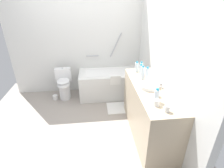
% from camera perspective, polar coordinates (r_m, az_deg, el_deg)
% --- Properties ---
extents(ground_plane, '(3.78, 3.78, 0.00)m').
position_cam_1_polar(ground_plane, '(3.41, -9.77, -12.36)').
color(ground_plane, '#9E9389').
extents(wall_back_tiled, '(3.18, 0.10, 2.54)m').
position_cam_1_polar(wall_back_tiled, '(4.13, -10.39, 14.30)').
color(wall_back_tiled, silver).
rests_on(wall_back_tiled, ground_plane).
extents(wall_right_mirror, '(0.10, 3.06, 2.54)m').
position_cam_1_polar(wall_right_mirror, '(3.02, 16.89, 9.10)').
color(wall_right_mirror, silver).
rests_on(wall_right_mirror, ground_plane).
extents(bathtub, '(1.43, 0.69, 1.41)m').
position_cam_1_polar(bathtub, '(4.08, -0.47, 0.38)').
color(bathtub, silver).
rests_on(bathtub, ground_plane).
extents(toilet, '(0.36, 0.52, 0.70)m').
position_cam_1_polar(toilet, '(4.08, -15.54, -0.03)').
color(toilet, white).
rests_on(toilet, ground_plane).
extents(vanity_counter, '(0.52, 1.56, 0.89)m').
position_cam_1_polar(vanity_counter, '(2.95, 11.94, -8.69)').
color(vanity_counter, tan).
rests_on(vanity_counter, ground_plane).
extents(sink_basin, '(0.30, 0.30, 0.06)m').
position_cam_1_polar(sink_basin, '(2.68, 12.17, -0.59)').
color(sink_basin, white).
rests_on(sink_basin, vanity_counter).
extents(sink_faucet, '(0.13, 0.15, 0.07)m').
position_cam_1_polar(sink_faucet, '(2.74, 15.65, -0.34)').
color(sink_faucet, '#BBBBC0').
rests_on(sink_faucet, vanity_counter).
extents(water_bottle_0, '(0.06, 0.06, 0.19)m').
position_cam_1_polar(water_bottle_0, '(2.32, 14.47, -3.72)').
color(water_bottle_0, silver).
rests_on(water_bottle_0, vanity_counter).
extents(water_bottle_1, '(0.06, 0.06, 0.22)m').
position_cam_1_polar(water_bottle_1, '(3.03, 9.45, 4.41)').
color(water_bottle_1, silver).
rests_on(water_bottle_1, vanity_counter).
extents(water_bottle_2, '(0.06, 0.06, 0.22)m').
position_cam_1_polar(water_bottle_2, '(3.14, 9.59, 5.21)').
color(water_bottle_2, silver).
rests_on(water_bottle_2, vanity_counter).
extents(water_bottle_3, '(0.06, 0.06, 0.24)m').
position_cam_1_polar(water_bottle_3, '(2.90, 10.09, 3.56)').
color(water_bottle_3, silver).
rests_on(water_bottle_3, vanity_counter).
extents(water_bottle_4, '(0.07, 0.07, 0.20)m').
position_cam_1_polar(water_bottle_4, '(3.20, 8.12, 5.50)').
color(water_bottle_4, silver).
rests_on(water_bottle_4, vanity_counter).
extents(water_bottle_5, '(0.06, 0.06, 0.25)m').
position_cam_1_polar(water_bottle_5, '(2.84, 11.42, 3.03)').
color(water_bottle_5, silver).
rests_on(water_bottle_5, vanity_counter).
extents(drinking_glass_0, '(0.07, 0.07, 0.08)m').
position_cam_1_polar(drinking_glass_0, '(2.47, 14.56, -3.09)').
color(drinking_glass_0, white).
rests_on(drinking_glass_0, vanity_counter).
extents(drinking_glass_1, '(0.08, 0.08, 0.08)m').
position_cam_1_polar(drinking_glass_1, '(2.26, 14.49, -5.98)').
color(drinking_glass_1, white).
rests_on(drinking_glass_1, vanity_counter).
extents(drinking_glass_2, '(0.07, 0.07, 0.08)m').
position_cam_1_polar(drinking_glass_2, '(2.19, 17.70, -7.72)').
color(drinking_glass_2, white).
rests_on(drinking_glass_2, vanity_counter).
extents(bath_mat, '(0.57, 0.43, 0.01)m').
position_cam_1_polar(bath_mat, '(3.75, 2.81, -7.76)').
color(bath_mat, white).
rests_on(bath_mat, ground_plane).
extents(toilet_paper_roll, '(0.11, 0.11, 0.10)m').
position_cam_1_polar(toilet_paper_roll, '(4.23, -18.16, -4.14)').
color(toilet_paper_roll, white).
rests_on(toilet_paper_roll, ground_plane).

